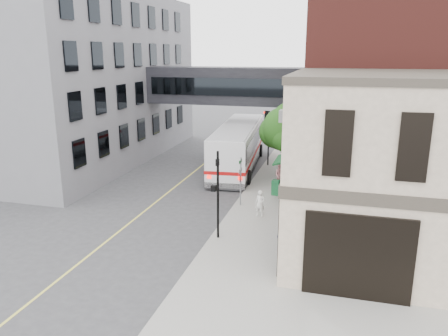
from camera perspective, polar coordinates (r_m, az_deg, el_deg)
The scene contains 17 objects.
ground at distance 20.92m, azimuth -3.39°, elevation -11.44°, with size 120.00×120.00×0.00m, color #38383A.
sidewalk_main at distance 33.28m, azimuth 7.58°, elevation -1.19°, with size 4.00×60.00×0.15m, color gray.
corner_building at distance 20.57m, azimuth 22.80°, elevation -0.54°, with size 10.19×8.12×8.45m.
brick_building at distance 33.02m, azimuth 22.32°, elevation 9.92°, with size 13.76×18.00×14.00m.
opposite_building at distance 40.91m, azimuth -19.52°, elevation 10.99°, with size 14.00×24.00×14.00m, color slate.
skyway_bridge at distance 36.95m, azimuth 0.97°, elevation 10.70°, with size 14.00×3.18×3.00m.
traffic_signal_near at distance 21.48m, azimuth -0.89°, elevation -2.11°, with size 0.44×0.22×4.60m.
traffic_signal_far at distance 35.70m, azimuth 5.65°, elevation 5.36°, with size 0.53×0.28×4.50m.
street_sign_pole at distance 26.41m, azimuth 2.17°, elevation -1.19°, with size 0.08×0.75×3.00m.
street_tree at distance 31.64m, azimuth 7.98°, elevation 5.08°, with size 3.80×3.20×5.60m.
lane_marking at distance 31.26m, azimuth -6.27°, elevation -2.35°, with size 0.12×40.00×0.01m, color #D8CC4C.
bus at distance 35.49m, azimuth 1.87°, elevation 3.08°, with size 4.06×13.13×3.48m.
pedestrian_a at distance 25.01m, azimuth 4.72°, elevation -4.64°, with size 0.55×0.36×1.52m, color white.
pedestrian_b at distance 30.27m, azimuth 7.40°, elevation -0.96°, with size 0.85×0.66×1.75m, color tan.
pedestrian_c at distance 32.06m, azimuth 8.15°, elevation -0.13°, with size 1.09×0.63×1.69m, color black.
newspaper_box at distance 28.82m, azimuth 6.80°, elevation -2.55°, with size 0.50×0.45×1.00m, color #155D2F.
sandwich_board at distance 22.53m, azimuth 7.79°, elevation -7.83°, with size 0.33×0.52×0.93m, color black.
Camera 1 is at (6.08, -17.71, 9.34)m, focal length 35.00 mm.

